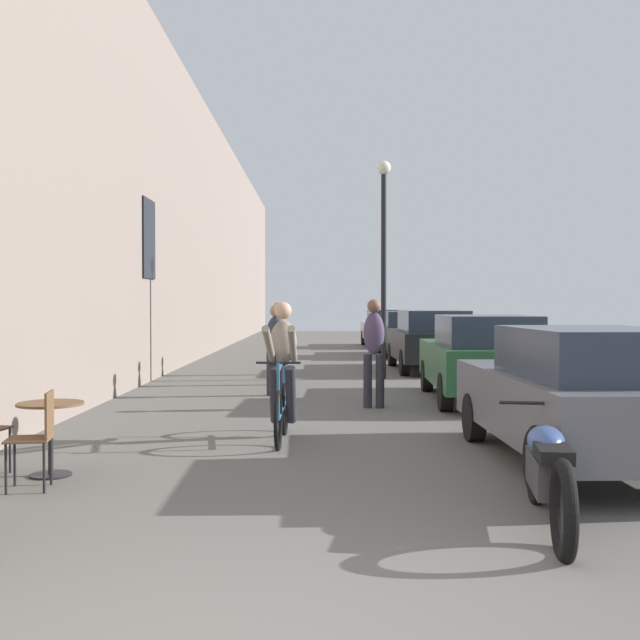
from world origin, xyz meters
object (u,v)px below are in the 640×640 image
Objects in this scene: pedestrian_mid at (272,345)px; parked_car_second at (479,357)px; street_lamp at (380,241)px; parked_car_fourth at (404,333)px; cyclist_on_bicycle at (279,374)px; cafe_chair_mid_toward_street at (34,433)px; pedestrian_furthest at (275,337)px; parked_motorcycle at (545,472)px; pedestrian_near at (371,347)px; cafe_table_mid at (47,423)px; parked_car_fifth at (383,328)px; pedestrian_far at (275,338)px; parked_car_third at (427,339)px; parked_car_nearest at (576,394)px.

parked_car_second is (3.62, -0.83, -0.17)m from pedestrian_mid.
street_lamp is 7.98m from parked_car_fourth.
cafe_chair_mid_toward_street is at bearing -129.20° from cyclist_on_bicycle.
parked_motorcycle is (2.74, -12.39, -0.49)m from pedestrian_furthest.
parked_car_second is (5.36, 6.29, 0.26)m from cafe_chair_mid_toward_street.
pedestrian_mid is at bearing 107.15° from parked_motorcycle.
pedestrian_furthest is at bearing 107.94° from pedestrian_near.
pedestrian_furthest is at bearing 127.46° from parked_car_second.
cafe_table_mid is 0.18× the size of parked_car_fourth.
parked_car_fifth is at bearing 77.94° from pedestrian_mid.
cafe_table_mid is 0.15× the size of street_lamp.
pedestrian_mid is 4.47m from street_lamp.
parked_car_fourth is (5.37, 17.83, 0.23)m from cafe_chair_mid_toward_street.
pedestrian_furthest reaches higher than parked_car_second.
pedestrian_mid reaches higher than pedestrian_furthest.
pedestrian_far reaches higher than pedestrian_furthest.
cafe_table_mid is at bearing -137.02° from cyclist_on_bicycle.
pedestrian_mid reaches higher than parked_car_fourth.
pedestrian_far is at bearing -112.60° from parked_car_fourth.
parked_car_third is 1.05× the size of parked_car_fourth.
cafe_chair_mid_toward_street is 23.77m from parked_car_fifth.
pedestrian_near reaches higher than pedestrian_furthest.
parked_car_second is at bearing -52.54° from pedestrian_furthest.
pedestrian_far reaches higher than parked_car_third.
pedestrian_furthest is (-0.54, 8.69, 0.09)m from cyclist_on_bicycle.
cyclist_on_bicycle is 0.41× the size of parked_car_third.
parked_car_fifth is at bearing 76.22° from pedestrian_far.
cafe_table_mid is 4.68m from parked_motorcycle.
pedestrian_mid is 16.44m from parked_car_fifth.
cafe_table_mid is 0.17× the size of parked_car_third.
parked_car_fourth is (5.45, 17.28, 0.23)m from cafe_table_mid.
parked_car_second is at bearing -89.38° from parked_car_fifth.
cafe_table_mid is 0.43× the size of pedestrian_mid.
cafe_chair_mid_toward_street is 5.35m from parked_car_nearest.
cyclist_on_bicycle is 1.10× the size of pedestrian_furthest.
parked_car_nearest is 0.96× the size of parked_car_second.
parked_car_second reaches higher than cafe_table_mid.
parked_car_second is at bearing -90.06° from parked_car_fourth.
pedestrian_far is 0.41× the size of parked_car_second.
cafe_chair_mid_toward_street is 0.42× the size of parked_motorcycle.
parked_car_third is (5.41, 11.76, 0.27)m from cafe_table_mid.
pedestrian_mid is (-1.69, 1.66, -0.06)m from pedestrian_near.
pedestrian_near is at bearing 57.83° from cafe_chair_mid_toward_street.
parked_car_third reaches higher than cafe_table_mid.
cafe_chair_mid_toward_street is at bearing -130.45° from parked_car_second.
cyclist_on_bicycle is 6.43m from pedestrian_far.
parked_car_nearest is (3.16, -1.57, -0.06)m from cyclist_on_bicycle.
pedestrian_mid is (1.75, 7.12, 0.42)m from cafe_chair_mid_toward_street.
cyclist_on_bicycle is 8.71m from pedestrian_furthest.
pedestrian_far reaches higher than parked_car_fifth.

